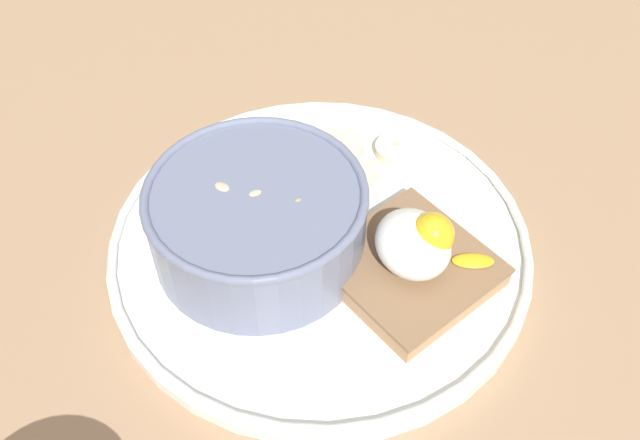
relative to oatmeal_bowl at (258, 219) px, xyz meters
The scene contains 9 objects.
ground_plane 6.33cm from the oatmeal_bowl, 74.81° to the left, with size 120.00×120.00×2.00cm, color #A17D5C.
plate 5.08cm from the oatmeal_bowl, 74.81° to the left, with size 28.23×28.23×1.60cm.
oatmeal_bowl is the anchor object (origin of this frame).
toast_slice 10.11cm from the oatmeal_bowl, 50.99° to the left, with size 11.25×11.25×1.57cm.
poached_egg 10.17cm from the oatmeal_bowl, 51.31° to the left, with size 5.43×7.20×4.02cm.
banana_slice_front 9.74cm from the oatmeal_bowl, 109.05° to the left, with size 2.71×2.70×0.99cm.
banana_slice_left 13.31cm from the oatmeal_bowl, 107.79° to the left, with size 3.84×3.90×1.37cm.
banana_slice_back 10.50cm from the oatmeal_bowl, 123.42° to the left, with size 5.06×5.04×1.67cm.
banana_slice_right 9.20cm from the oatmeal_bowl, 140.00° to the left, with size 4.40×4.35×1.58cm.
Camera 1 is at (27.88, -13.03, 39.62)cm, focal length 40.00 mm.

